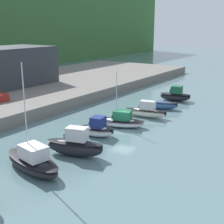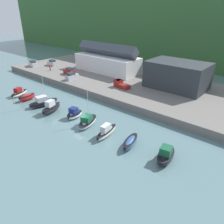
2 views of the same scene
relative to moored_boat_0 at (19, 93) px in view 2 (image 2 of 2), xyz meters
The scene contains 20 objects.
ground_plane 24.84m from the moored_boat_0, ahead, with size 320.00×320.00×0.00m, color slate.
hillside_backdrop 93.13m from the moored_boat_0, 74.38° to the left, with size 240.00×66.46×28.13m.
quay_promenade 35.89m from the moored_boat_0, 46.25° to the left, with size 102.97×28.88×1.76m.
harbor_clubhouse 30.15m from the moored_boat_0, 78.53° to the left, with size 23.11×8.66×9.45m.
yacht_club_building 42.86m from the moored_boat_0, 42.48° to the left, with size 15.45×10.14×7.02m.
moored_boat_0 is the anchor object (origin of this frame).
moored_boat_1 4.70m from the moored_boat_0, ahead, with size 1.63×4.48×1.65m.
moored_boat_2 10.81m from the moored_boat_0, ahead, with size 3.72×7.53×9.61m.
moored_boat_3 15.48m from the moored_boat_0, ahead, with size 3.35×6.19×3.00m.
moored_boat_4 21.40m from the moored_boat_0, ahead, with size 2.97×4.53×2.36m.
moored_boat_5 25.91m from the moored_boat_0, ahead, with size 4.41×6.81×7.15m.
moored_boat_6 31.61m from the moored_boat_0, ahead, with size 2.48×6.30×2.38m.
moored_boat_7 36.93m from the moored_boat_0, ahead, with size 2.93×5.55×1.28m.
moored_boat_8 43.48m from the moored_boat_0, ahead, with size 3.20×5.60×2.58m.
parked_car_0 27.17m from the moored_boat_0, 125.20° to the left, with size 4.29×2.02×2.16m.
parked_car_1 25.95m from the moored_boat_0, 140.18° to the left, with size 4.40×2.33×2.16m.
parked_car_2 18.77m from the moored_boat_0, 93.92° to the left, with size 4.25×1.93×2.16m.
parked_car_3 15.97m from the moored_boat_0, 76.07° to the left, with size 1.84×4.22×2.16m.
pickup_truck_0 27.64m from the moored_boat_0, 44.22° to the left, with size 4.94×2.55×1.90m.
person_on_quay 19.92m from the moored_boat_0, 119.96° to the left, with size 0.40×0.40×2.14m.
Camera 2 is at (30.20, -25.37, 21.66)m, focal length 35.00 mm.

